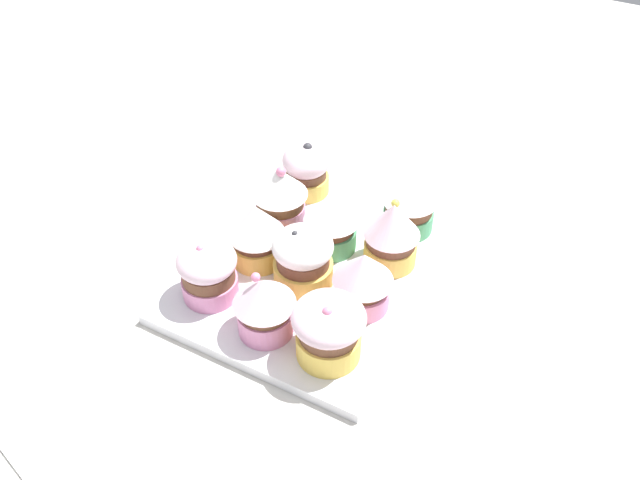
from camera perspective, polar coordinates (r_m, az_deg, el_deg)
ground_plane at (r=74.49cm, az=0.00°, el=-3.26°), size 180.00×180.00×3.00cm
baking_tray at (r=73.01cm, az=0.00°, el=-2.10°), size 31.11×24.26×1.20cm
cupcake_0 at (r=80.02cm, az=-1.16°, el=6.05°), size 5.66×5.66×6.75cm
cupcake_1 at (r=74.74cm, az=-3.41°, el=3.77°), size 6.23×6.23×8.03cm
cupcake_2 at (r=70.68cm, az=-5.43°, el=0.67°), size 6.11×6.11×7.29cm
cupcake_3 at (r=67.77cm, az=-9.46°, el=-2.62°), size 6.01×6.01×6.51cm
cupcake_4 at (r=71.84cm, az=0.91°, el=1.74°), size 6.06×6.06×7.16cm
cupcake_5 at (r=68.10cm, az=-1.72°, el=-1.45°), size 6.22×6.22×6.92cm
cupcake_6 at (r=63.68cm, az=-5.06°, el=-5.35°), size 6.03×6.03×7.00cm
cupcake_7 at (r=75.06cm, az=7.61°, el=3.12°), size 6.11×6.11×6.81cm
cupcake_8 at (r=70.25cm, az=6.10°, el=0.58°), size 5.95×5.95×8.07cm
cupcake_9 at (r=65.70cm, az=3.66°, el=-3.31°), size 6.07×6.07×6.82cm
cupcake_10 at (r=61.41cm, az=0.74°, el=-7.52°), size 6.82×6.82×6.94cm
napkin at (r=63.92cm, az=-17.66°, el=-14.12°), size 18.91×16.90×0.60cm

